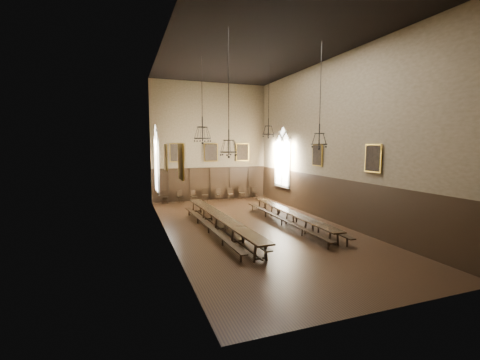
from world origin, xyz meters
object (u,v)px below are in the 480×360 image
chair_3 (205,197)px  chandelier_back_right (268,129)px  chair_0 (165,199)px  table_right (290,217)px  table_left (220,223)px  chair_6 (242,195)px  bench_left_outer (209,228)px  chandelier_back_left (203,133)px  chair_7 (255,194)px  chandelier_front_right (319,137)px  chair_1 (180,199)px  chair_2 (194,198)px  chair_4 (219,197)px  bench_right_inner (282,221)px  bench_right_outer (296,217)px  chair_5 (231,196)px  bench_left_inner (228,223)px  chandelier_front_left (229,142)px

chair_3 → chandelier_back_right: 8.19m
chair_3 → chair_0: bearing=-168.5°
table_right → table_left: bearing=-178.5°
table_right → chair_6: 8.48m
bench_left_outer → chandelier_back_left: (0.34, 2.44, 4.67)m
table_right → chandelier_back_left: size_ratio=2.00×
chair_7 → chandelier_front_right: (-1.23, -10.83, 4.42)m
chair_1 → chair_2: (1.02, -0.13, -0.01)m
chair_3 → chandelier_front_right: (2.94, -10.72, 4.39)m
chair_4 → chair_6: size_ratio=0.89×
bench_right_inner → chandelier_front_right: 4.95m
chair_1 → bench_right_outer: bearing=-72.5°
chandelier_front_right → chair_1: bearing=113.9°
chandelier_back_right → bench_right_outer: bearing=-72.1°
table_right → bench_right_inner: size_ratio=0.99×
chair_1 → chair_6: bearing=-15.0°
chair_5 → chair_3: bearing=-178.5°
chair_6 → chandelier_front_right: bearing=-103.6°
bench_left_inner → bench_right_outer: 4.03m
chair_3 → chandelier_front_right: 11.95m
bench_left_outer → chair_6: 10.06m
chair_0 → chair_5: chair_0 is taller
chair_1 → chair_3: 1.86m
chair_2 → chair_5: size_ratio=1.00×
chair_0 → chair_1: size_ratio=1.08×
chair_4 → chandelier_front_left: bearing=-112.5°
bench_right_outer → chandelier_front_right: (-0.29, -2.44, 4.41)m
table_right → chair_2: size_ratio=10.53×
chair_6 → chandelier_front_right: (-0.07, -10.72, 4.38)m
chandelier_back_left → table_left: bearing=-82.0°
table_right → chandelier_back_right: chandelier_back_right is taller
chair_2 → chair_4: (1.99, 0.05, 0.01)m
chair_3 → chair_7: bearing=14.6°
chair_6 → chandelier_front_right: size_ratio=0.21×
table_left → chair_2: chair_2 is taller
chandelier_front_left → chandelier_front_right: bearing=2.9°
table_right → chair_5: (-0.59, 8.59, -0.09)m
bench_right_outer → chandelier_back_right: 5.50m
table_left → chair_5: (3.41, 8.69, -0.14)m
chair_0 → chair_1: (1.13, 0.03, -0.02)m
bench_left_inner → chair_7: 9.78m
chair_4 → bench_right_inner: bearing=-92.2°
chandelier_front_right → chandelier_front_left: bearing=-177.1°
chair_0 → chandelier_back_right: bearing=-33.8°
table_right → chandelier_front_left: bearing=-150.1°
bench_right_inner → chair_1: size_ratio=10.20×
chair_2 → chair_3: (0.83, 0.01, 0.04)m
bench_left_outer → chandelier_back_left: size_ratio=2.03×
bench_right_outer → chair_2: chair_2 is taller
bench_left_outer → chair_4: size_ratio=10.27×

